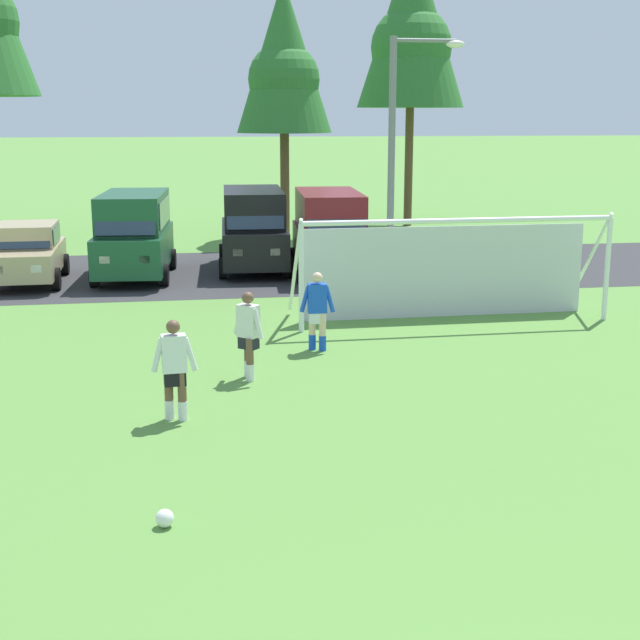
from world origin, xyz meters
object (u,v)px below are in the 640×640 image
at_px(soccer_goal, 448,265).
at_px(player_winger_left, 248,336).
at_px(street_lamp, 399,167).
at_px(player_striker_near, 317,311).
at_px(parked_car_slot_center_left, 254,227).
at_px(player_midfield_center, 175,370).
at_px(parked_car_slot_left, 134,233).
at_px(soccer_ball, 165,518).
at_px(parked_car_slot_far_left, 27,253).
at_px(parked_car_slot_center, 330,231).

distance_m(soccer_goal, player_winger_left, 6.72).
relative_size(player_winger_left, street_lamp, 0.24).
bearing_deg(player_striker_near, parked_car_slot_center_left, 92.61).
bearing_deg(street_lamp, player_midfield_center, -123.12).
relative_size(player_winger_left, parked_car_slot_left, 0.33).
height_order(player_midfield_center, street_lamp, street_lamp).
bearing_deg(player_winger_left, player_striker_near, 49.93).
relative_size(parked_car_slot_left, street_lamp, 0.73).
xyz_separation_m(soccer_ball, player_midfield_center, (0.13, 3.85, 0.71)).
bearing_deg(player_midfield_center, street_lamp, 56.88).
height_order(player_midfield_center, player_winger_left, same).
bearing_deg(parked_car_slot_far_left, soccer_goal, -30.86).
bearing_deg(soccer_ball, parked_car_slot_center_left, 81.88).
bearing_deg(parked_car_slot_left, player_striker_near, -66.33).
xyz_separation_m(player_winger_left, street_lamp, (4.43, 6.73, 2.66)).
height_order(player_winger_left, parked_car_slot_center, parked_car_slot_center).
bearing_deg(soccer_ball, player_striker_near, 68.82).
distance_m(player_winger_left, street_lamp, 8.48).
bearing_deg(parked_car_slot_center_left, player_midfield_center, -99.78).
height_order(soccer_ball, soccer_goal, soccer_goal).
distance_m(soccer_goal, parked_car_slot_center, 6.70).
relative_size(player_striker_near, player_winger_left, 1.00).
height_order(soccer_goal, player_midfield_center, soccer_goal).
height_order(player_midfield_center, parked_car_slot_far_left, parked_car_slot_far_left).
height_order(parked_car_slot_center_left, parked_car_slot_center, same).
xyz_separation_m(player_midfield_center, parked_car_slot_center_left, (2.43, 14.12, 0.52)).
bearing_deg(player_winger_left, soccer_ball, -103.81).
relative_size(parked_car_slot_left, parked_car_slot_center, 1.00).
bearing_deg(parked_car_slot_left, player_midfield_center, -84.82).
bearing_deg(parked_car_slot_center, player_midfield_center, -109.82).
bearing_deg(soccer_goal, street_lamp, 105.81).
height_order(parked_car_slot_center_left, street_lamp, street_lamp).
relative_size(soccer_ball, parked_car_slot_far_left, 0.05).
bearing_deg(soccer_ball, player_winger_left, 76.19).
height_order(soccer_goal, player_winger_left, soccer_goal).
bearing_deg(parked_car_slot_left, parked_car_slot_far_left, -170.89).
relative_size(parked_car_slot_far_left, parked_car_slot_center, 0.86).
height_order(soccer_goal, parked_car_slot_left, soccer_goal).
relative_size(player_midfield_center, parked_car_slot_far_left, 0.39).
bearing_deg(soccer_ball, parked_car_slot_center, 74.07).
bearing_deg(parked_car_slot_far_left, street_lamp, -21.81).
distance_m(soccer_ball, player_midfield_center, 3.92).
relative_size(soccer_goal, player_striker_near, 4.54).
height_order(soccer_ball, player_midfield_center, player_midfield_center).
relative_size(parked_car_slot_far_left, parked_car_slot_center_left, 0.87).
bearing_deg(parked_car_slot_far_left, parked_car_slot_center_left, 10.87).
height_order(soccer_ball, player_winger_left, player_winger_left).
height_order(player_midfield_center, parked_car_slot_center, parked_car_slot_center).
height_order(player_midfield_center, parked_car_slot_left, parked_car_slot_left).
relative_size(soccer_ball, parked_car_slot_center_left, 0.04).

